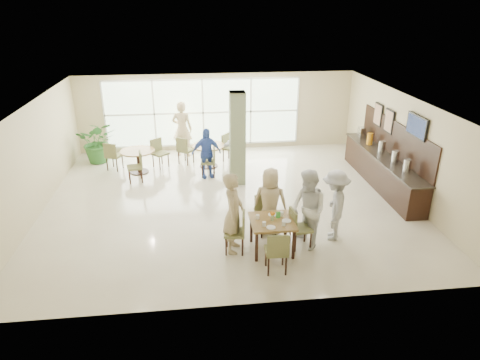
{
  "coord_description": "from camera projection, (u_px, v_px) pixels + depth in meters",
  "views": [
    {
      "loc": [
        -0.91,
        -10.84,
        5.23
      ],
      "look_at": [
        0.2,
        -1.2,
        1.1
      ],
      "focal_mm": 32.0,
      "sensor_mm": 36.0,
      "label": 1
    }
  ],
  "objects": [
    {
      "name": "framed_art_a",
      "position": [
        389.0,
        121.0,
        12.77
      ],
      "size": [
        0.05,
        0.55,
        0.7
      ],
      "color": "black",
      "rests_on": "ground"
    },
    {
      "name": "buffet_counter",
      "position": [
        382.0,
        168.0,
        12.8
      ],
      "size": [
        0.64,
        4.7,
        1.95
      ],
      "color": "black",
      "rests_on": "ground"
    },
    {
      "name": "teen_right",
      "position": [
        308.0,
        210.0,
        9.45
      ],
      "size": [
        0.94,
        1.07,
        1.84
      ],
      "primitive_type": "imported",
      "rotation": [
        0.0,
        0.0,
        -1.25
      ],
      "color": "white",
      "rests_on": "ground"
    },
    {
      "name": "ground",
      "position": [
        228.0,
        200.0,
        12.06
      ],
      "size": [
        10.0,
        10.0,
        0.0
      ],
      "primitive_type": "plane",
      "color": "beige",
      "rests_on": "ground"
    },
    {
      "name": "teen_left",
      "position": [
        233.0,
        213.0,
        9.3
      ],
      "size": [
        0.59,
        0.76,
        1.85
      ],
      "primitive_type": "imported",
      "rotation": [
        0.0,
        0.0,
        1.32
      ],
      "color": "tan",
      "rests_on": "ground"
    },
    {
      "name": "teen_far",
      "position": [
        270.0,
        202.0,
        10.03
      ],
      "size": [
        0.91,
        0.66,
        1.66
      ],
      "primitive_type": "imported",
      "rotation": [
        0.0,
        0.0,
        2.85
      ],
      "color": "tan",
      "rests_on": "ground"
    },
    {
      "name": "room_shell",
      "position": [
        227.0,
        142.0,
        11.39
      ],
      "size": [
        10.0,
        10.0,
        10.0
      ],
      "color": "white",
      "rests_on": "ground"
    },
    {
      "name": "chairs_table_right",
      "position": [
        208.0,
        153.0,
        14.27
      ],
      "size": [
        2.16,
        1.81,
        0.95
      ],
      "color": "brown",
      "rests_on": "ground"
    },
    {
      "name": "round_table_left",
      "position": [
        138.0,
        156.0,
        13.74
      ],
      "size": [
        1.1,
        1.1,
        0.75
      ],
      "color": "brown",
      "rests_on": "ground"
    },
    {
      "name": "teen_standing",
      "position": [
        334.0,
        205.0,
        9.82
      ],
      "size": [
        0.92,
        1.24,
        1.71
      ],
      "primitive_type": "imported",
      "rotation": [
        0.0,
        0.0,
        -1.86
      ],
      "color": "#B1B1B3",
      "rests_on": "ground"
    },
    {
      "name": "chairs_main_table",
      "position": [
        269.0,
        231.0,
        9.48
      ],
      "size": [
        2.01,
        2.04,
        0.95
      ],
      "color": "brown",
      "rests_on": "ground"
    },
    {
      "name": "tabletop_clutter",
      "position": [
        274.0,
        219.0,
        9.32
      ],
      "size": [
        0.75,
        0.77,
        0.21
      ],
      "color": "white",
      "rests_on": "main_table"
    },
    {
      "name": "window_bank",
      "position": [
        203.0,
        113.0,
        15.53
      ],
      "size": [
        7.0,
        0.04,
        7.0
      ],
      "color": "silver",
      "rests_on": "ground"
    },
    {
      "name": "wall_tv",
      "position": [
        417.0,
        126.0,
        11.19
      ],
      "size": [
        0.06,
        1.0,
        0.58
      ],
      "color": "black",
      "rests_on": "ground"
    },
    {
      "name": "adult_b",
      "position": [
        236.0,
        141.0,
        14.33
      ],
      "size": [
        1.13,
        1.64,
        1.63
      ],
      "primitive_type": "imported",
      "rotation": [
        0.0,
        0.0,
        -1.93
      ],
      "color": "white",
      "rests_on": "ground"
    },
    {
      "name": "adult_a",
      "position": [
        206.0,
        153.0,
        13.3
      ],
      "size": [
        1.02,
        0.7,
        1.59
      ],
      "primitive_type": "imported",
      "rotation": [
        0.0,
        0.0,
        0.2
      ],
      "color": "#3B5AB1",
      "rests_on": "ground"
    },
    {
      "name": "adult_standing",
      "position": [
        182.0,
        129.0,
        15.06
      ],
      "size": [
        0.81,
        0.63,
        1.98
      ],
      "primitive_type": "imported",
      "rotation": [
        0.0,
        0.0,
        2.9
      ],
      "color": "tan",
      "rests_on": "ground"
    },
    {
      "name": "chairs_table_left",
      "position": [
        137.0,
        159.0,
        13.77
      ],
      "size": [
        2.11,
        1.76,
        0.95
      ],
      "color": "brown",
      "rests_on": "ground"
    },
    {
      "name": "column",
      "position": [
        237.0,
        139.0,
        12.65
      ],
      "size": [
        0.45,
        0.45,
        2.8
      ],
      "primitive_type": "cube",
      "color": "#73815A",
      "rests_on": "ground"
    },
    {
      "name": "round_table_right",
      "position": [
        208.0,
        150.0,
        14.23
      ],
      "size": [
        1.11,
        1.11,
        0.75
      ],
      "color": "brown",
      "rests_on": "ground"
    },
    {
      "name": "framed_art_b",
      "position": [
        378.0,
        115.0,
        13.5
      ],
      "size": [
        0.05,
        0.55,
        0.7
      ],
      "color": "black",
      "rests_on": "ground"
    },
    {
      "name": "potted_plant",
      "position": [
        98.0,
        142.0,
        14.59
      ],
      "size": [
        1.34,
        1.34,
        1.46
      ],
      "primitive_type": "imported",
      "rotation": [
        0.0,
        0.0,
        0.02
      ],
      "color": "#2E6A2A",
      "rests_on": "ground"
    },
    {
      "name": "main_table",
      "position": [
        272.0,
        224.0,
        9.4
      ],
      "size": [
        0.96,
        0.96,
        0.75
      ],
      "color": "brown",
      "rests_on": "ground"
    }
  ]
}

